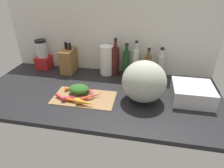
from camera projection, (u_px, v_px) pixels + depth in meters
The scene contains 25 objects.
ground_plane at pixel (99, 93), 137.42cm from camera, with size 170.00×80.00×3.00cm, color black.
wall_back at pixel (109, 36), 155.05cm from camera, with size 170.00×3.00×60.00cm, color silver.
cutting_board at pixel (84, 97), 129.17cm from camera, with size 41.82×22.76×0.80cm, color #997047.
carrot_0 at pixel (72, 88), 137.29cm from camera, with size 2.40×2.40×10.60cm, color orange.
carrot_1 at pixel (86, 103), 119.84cm from camera, with size 3.56×3.56×13.19cm, color orange.
carrot_2 at pixel (86, 90), 134.75cm from camera, with size 2.24×2.24×13.48cm, color red.
carrot_3 at pixel (89, 91), 133.49cm from camera, with size 2.54×2.54×16.42cm, color #B2264C.
carrot_4 at pixel (62, 98), 125.64cm from camera, with size 2.50×2.50×11.37cm, color red.
carrot_5 at pixel (70, 97), 125.49cm from camera, with size 3.11×3.11×10.24cm, color #B2264C.
carrot_6 at pixel (76, 100), 123.23cm from camera, with size 2.30×2.30×14.91cm, color red.
carrot_7 at pixel (81, 90), 134.33cm from camera, with size 3.01×3.01×10.38cm, color orange.
carrot_8 at pixel (92, 96), 127.26cm from camera, with size 2.67×2.67×16.12cm, color red.
carrot_9 at pixel (70, 100), 123.49cm from camera, with size 2.68×2.68×11.01cm, color orange.
carrot_10 at pixel (84, 99), 124.97cm from camera, with size 2.48×2.48×13.76cm, color orange.
carrot_greens_pile at pixel (79, 89), 132.14cm from camera, with size 14.15×10.89×5.99cm, color #2D6023.
winter_squash at pixel (144, 82), 120.82cm from camera, with size 28.26×26.24×27.35cm, color #B2B7A8.
knife_block at pixel (69, 61), 161.27cm from camera, with size 9.86×17.20×25.09cm.
blender_appliance at pixel (43, 56), 167.46cm from camera, with size 12.06×12.06×25.46cm.
paper_towel_roll at pixel (107, 60), 156.19cm from camera, with size 10.91×10.91×24.16cm, color white.
bottle_0 at pixel (115, 61), 154.31cm from camera, with size 6.11×6.11×31.00cm.
bottle_1 at pixel (126, 63), 152.08cm from camera, with size 5.83×5.83×27.92cm.
bottle_2 at pixel (135, 63), 151.46cm from camera, with size 5.04×5.04×29.93cm.
bottle_3 at pixel (148, 66), 151.83cm from camera, with size 5.46×5.46×24.56cm.
bottle_4 at pixel (160, 65), 152.12cm from camera, with size 5.44×5.44×24.73cm.
dish_rack at pixel (192, 93), 124.72cm from camera, with size 25.47×23.96×10.77cm, color silver.
Camera 1 is at (30.80, -112.93, 71.39)cm, focal length 30.57 mm.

